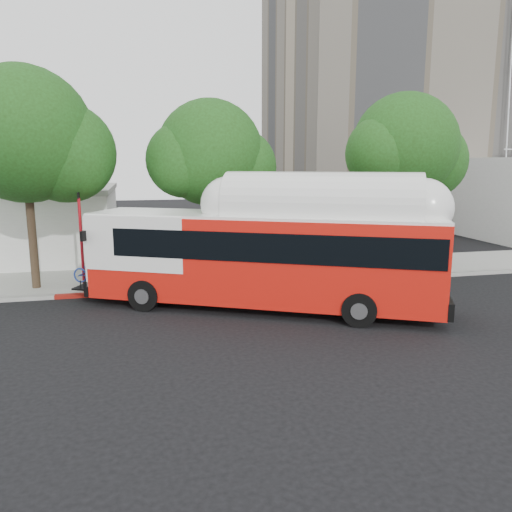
{
  "coord_description": "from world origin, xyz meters",
  "views": [
    {
      "loc": [
        -4.26,
        -17.89,
        5.7
      ],
      "look_at": [
        0.55,
        3.0,
        1.64
      ],
      "focal_mm": 35.0,
      "sensor_mm": 36.0,
      "label": 1
    }
  ],
  "objects": [
    {
      "name": "curb_strip",
      "position": [
        0.0,
        3.9,
        0.07
      ],
      "size": [
        60.0,
        0.3,
        0.15
      ],
      "primitive_type": "cube",
      "color": "gray",
      "rests_on": "ground"
    },
    {
      "name": "sidewalk",
      "position": [
        0.0,
        6.5,
        0.07
      ],
      "size": [
        60.0,
        5.0,
        0.15
      ],
      "primitive_type": "cube",
      "color": "gray",
      "rests_on": "ground"
    },
    {
      "name": "street_tree_right",
      "position": [
        9.44,
        5.86,
        6.26
      ],
      "size": [
        6.21,
        5.4,
        9.18
      ],
      "color": "#2D2116",
      "rests_on": "ground"
    },
    {
      "name": "ground",
      "position": [
        0.0,
        0.0,
        0.0
      ],
      "size": [
        120.0,
        120.0,
        0.0
      ],
      "primitive_type": "plane",
      "color": "black",
      "rests_on": "ground"
    },
    {
      "name": "red_curb_segment",
      "position": [
        -3.0,
        3.9,
        0.08
      ],
      "size": [
        10.0,
        0.32,
        0.16
      ],
      "primitive_type": "cube",
      "color": "maroon",
      "rests_on": "ground"
    },
    {
      "name": "apartment_tower",
      "position": [
        18.0,
        28.0,
        17.62
      ],
      "size": [
        18.0,
        18.0,
        37.0
      ],
      "color": "gray",
      "rests_on": "ground"
    },
    {
      "name": "signal_pole",
      "position": [
        -6.82,
        4.3,
        2.28
      ],
      "size": [
        0.13,
        0.42,
        4.44
      ],
      "color": "#AE121C",
      "rests_on": "ground"
    },
    {
      "name": "street_tree_left",
      "position": [
        -8.53,
        5.56,
        6.6
      ],
      "size": [
        6.67,
        5.8,
        9.74
      ],
      "color": "#2D2116",
      "rests_on": "ground"
    },
    {
      "name": "transit_bus",
      "position": [
        0.3,
        0.49,
        2.0
      ],
      "size": [
        14.08,
        8.68,
        4.28
      ],
      "rotation": [
        0.0,
        0.0,
        -0.46
      ],
      "color": "red",
      "rests_on": "ground"
    },
    {
      "name": "street_tree_mid",
      "position": [
        -0.59,
        6.06,
        5.91
      ],
      "size": [
        5.75,
        5.0,
        8.62
      ],
      "color": "#2D2116",
      "rests_on": "ground"
    }
  ]
}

